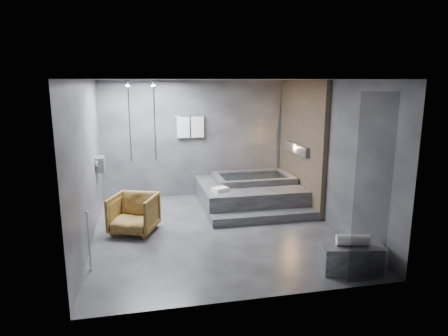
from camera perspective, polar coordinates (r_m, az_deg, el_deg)
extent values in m
plane|color=#2B2B2D|center=(7.68, -1.12, -8.88)|extent=(5.00, 5.00, 0.00)
cube|color=#48484B|center=(7.15, -1.22, 12.51)|extent=(4.50, 5.00, 0.04)
cube|color=#35353A|center=(9.72, -3.99, 4.16)|extent=(4.50, 0.04, 2.80)
cube|color=#35353A|center=(4.92, 4.40, -3.98)|extent=(4.50, 0.04, 2.80)
cube|color=#35353A|center=(7.21, -19.00, 0.64)|extent=(0.04, 5.00, 2.80)
cube|color=#35353A|center=(8.02, 14.83, 2.03)|extent=(0.04, 5.00, 2.80)
cube|color=#A3845F|center=(9.11, 10.97, 3.41)|extent=(0.10, 2.40, 2.78)
cube|color=#FF9938|center=(9.09, 10.48, 2.78)|extent=(0.14, 1.20, 0.20)
cube|color=slate|center=(8.63, -17.22, 0.56)|extent=(0.16, 0.42, 0.30)
imported|color=beige|center=(8.54, -17.19, 0.14)|extent=(0.08, 0.08, 0.21)
imported|color=beige|center=(8.74, -17.07, 0.23)|extent=(0.07, 0.07, 0.15)
cylinder|color=silver|center=(9.12, -9.89, 6.64)|extent=(0.04, 0.04, 1.80)
cylinder|color=silver|center=(9.12, -13.37, 6.49)|extent=(0.04, 0.04, 1.80)
cylinder|color=silver|center=(9.58, -4.88, 7.34)|extent=(0.75, 0.02, 0.02)
cube|color=white|center=(9.56, -5.85, 5.81)|extent=(0.30, 0.06, 0.50)
cube|color=white|center=(9.61, -3.83, 5.87)|extent=(0.30, 0.06, 0.50)
cylinder|color=silver|center=(6.32, -18.71, -9.96)|extent=(0.04, 0.04, 0.90)
cube|color=black|center=(5.66, 20.51, -3.09)|extent=(0.55, 0.01, 2.60)
cube|color=#303032|center=(9.17, 3.59, -3.69)|extent=(2.20, 2.00, 0.50)
cube|color=#303032|center=(8.14, 5.83, -7.01)|extent=(2.20, 0.36, 0.18)
cube|color=#373739|center=(6.41, 17.70, -12.00)|extent=(0.98, 0.65, 0.41)
imported|color=#4B3312|center=(7.65, -12.76, -6.38)|extent=(1.02, 1.04, 0.73)
cylinder|color=white|center=(6.25, 17.89, -9.77)|extent=(0.49, 0.29, 0.17)
cube|color=white|center=(8.42, -0.53, -3.07)|extent=(0.37, 0.33, 0.08)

